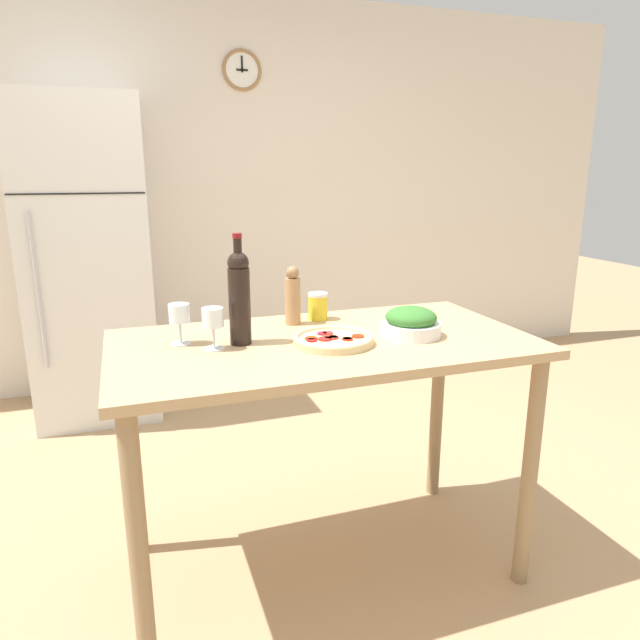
{
  "coord_description": "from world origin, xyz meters",
  "views": [
    {
      "loc": [
        -0.63,
        -1.77,
        1.47
      ],
      "look_at": [
        0.0,
        0.04,
        0.96
      ],
      "focal_mm": 32.0,
      "sensor_mm": 36.0,
      "label": 1
    }
  ],
  "objects_px": {
    "salad_bowl": "(411,323)",
    "homemade_pizza": "(333,339)",
    "wine_glass_near": "(213,320)",
    "wine_bottle": "(239,295)",
    "refrigerator": "(89,262)",
    "pepper_mill": "(293,297)",
    "wine_glass_far": "(179,316)",
    "salt_canister": "(318,306)"
  },
  "relations": [
    {
      "from": "wine_glass_far",
      "to": "salad_bowl",
      "type": "height_order",
      "value": "wine_glass_far"
    },
    {
      "from": "wine_glass_near",
      "to": "salt_canister",
      "type": "height_order",
      "value": "wine_glass_near"
    },
    {
      "from": "homemade_pizza",
      "to": "refrigerator",
      "type": "bearing_deg",
      "value": 113.63
    },
    {
      "from": "wine_bottle",
      "to": "wine_glass_far",
      "type": "distance_m",
      "value": 0.21
    },
    {
      "from": "refrigerator",
      "to": "wine_glass_far",
      "type": "distance_m",
      "value": 1.8
    },
    {
      "from": "wine_glass_near",
      "to": "refrigerator",
      "type": "bearing_deg",
      "value": 103.8
    },
    {
      "from": "wine_bottle",
      "to": "pepper_mill",
      "type": "height_order",
      "value": "wine_bottle"
    },
    {
      "from": "wine_bottle",
      "to": "wine_glass_near",
      "type": "relative_size",
      "value": 2.67
    },
    {
      "from": "pepper_mill",
      "to": "salt_canister",
      "type": "distance_m",
      "value": 0.13
    },
    {
      "from": "homemade_pizza",
      "to": "salad_bowl",
      "type": "bearing_deg",
      "value": 0.25
    },
    {
      "from": "wine_glass_near",
      "to": "pepper_mill",
      "type": "bearing_deg",
      "value": 33.28
    },
    {
      "from": "salad_bowl",
      "to": "wine_glass_near",
      "type": "bearing_deg",
      "value": 174.25
    },
    {
      "from": "wine_glass_far",
      "to": "homemade_pizza",
      "type": "bearing_deg",
      "value": -18.43
    },
    {
      "from": "wine_glass_near",
      "to": "homemade_pizza",
      "type": "height_order",
      "value": "wine_glass_near"
    },
    {
      "from": "wine_bottle",
      "to": "salad_bowl",
      "type": "relative_size",
      "value": 1.75
    },
    {
      "from": "wine_glass_near",
      "to": "pepper_mill",
      "type": "height_order",
      "value": "pepper_mill"
    },
    {
      "from": "wine_glass_far",
      "to": "salt_canister",
      "type": "distance_m",
      "value": 0.56
    },
    {
      "from": "wine_bottle",
      "to": "wine_glass_near",
      "type": "height_order",
      "value": "wine_bottle"
    },
    {
      "from": "wine_glass_near",
      "to": "salad_bowl",
      "type": "height_order",
      "value": "wine_glass_near"
    },
    {
      "from": "refrigerator",
      "to": "salt_canister",
      "type": "height_order",
      "value": "refrigerator"
    },
    {
      "from": "refrigerator",
      "to": "salt_canister",
      "type": "relative_size",
      "value": 17.79
    },
    {
      "from": "refrigerator",
      "to": "pepper_mill",
      "type": "xyz_separation_m",
      "value": [
        0.79,
        -1.64,
        0.07
      ]
    },
    {
      "from": "salad_bowl",
      "to": "homemade_pizza",
      "type": "bearing_deg",
      "value": -179.75
    },
    {
      "from": "salad_bowl",
      "to": "refrigerator",
      "type": "bearing_deg",
      "value": 120.48
    },
    {
      "from": "salt_canister",
      "to": "refrigerator",
      "type": "bearing_deg",
      "value": 119.24
    },
    {
      "from": "salad_bowl",
      "to": "homemade_pizza",
      "type": "relative_size",
      "value": 0.78
    },
    {
      "from": "salad_bowl",
      "to": "salt_canister",
      "type": "xyz_separation_m",
      "value": [
        -0.23,
        0.32,
        0.01
      ]
    },
    {
      "from": "wine_glass_near",
      "to": "salt_canister",
      "type": "xyz_separation_m",
      "value": [
        0.44,
        0.25,
        -0.04
      ]
    },
    {
      "from": "wine_bottle",
      "to": "pepper_mill",
      "type": "xyz_separation_m",
      "value": [
        0.24,
        0.18,
        -0.06
      ]
    },
    {
      "from": "refrigerator",
      "to": "salad_bowl",
      "type": "relative_size",
      "value": 8.86
    },
    {
      "from": "wine_glass_far",
      "to": "salad_bowl",
      "type": "bearing_deg",
      "value": -11.67
    },
    {
      "from": "wine_bottle",
      "to": "homemade_pizza",
      "type": "bearing_deg",
      "value": -19.47
    },
    {
      "from": "pepper_mill",
      "to": "homemade_pizza",
      "type": "distance_m",
      "value": 0.31
    },
    {
      "from": "refrigerator",
      "to": "pepper_mill",
      "type": "relative_size",
      "value": 8.46
    },
    {
      "from": "wine_glass_near",
      "to": "salt_canister",
      "type": "distance_m",
      "value": 0.51
    },
    {
      "from": "wine_bottle",
      "to": "homemade_pizza",
      "type": "relative_size",
      "value": 1.36
    },
    {
      "from": "wine_glass_near",
      "to": "pepper_mill",
      "type": "xyz_separation_m",
      "value": [
        0.33,
        0.22,
        0.01
      ]
    },
    {
      "from": "wine_glass_near",
      "to": "wine_bottle",
      "type": "bearing_deg",
      "value": 19.55
    },
    {
      "from": "salad_bowl",
      "to": "salt_canister",
      "type": "relative_size",
      "value": 2.01
    },
    {
      "from": "pepper_mill",
      "to": "salad_bowl",
      "type": "height_order",
      "value": "pepper_mill"
    },
    {
      "from": "refrigerator",
      "to": "homemade_pizza",
      "type": "bearing_deg",
      "value": -66.37
    },
    {
      "from": "wine_glass_near",
      "to": "wine_glass_far",
      "type": "xyz_separation_m",
      "value": [
        -0.1,
        0.09,
        0.0
      ]
    }
  ]
}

